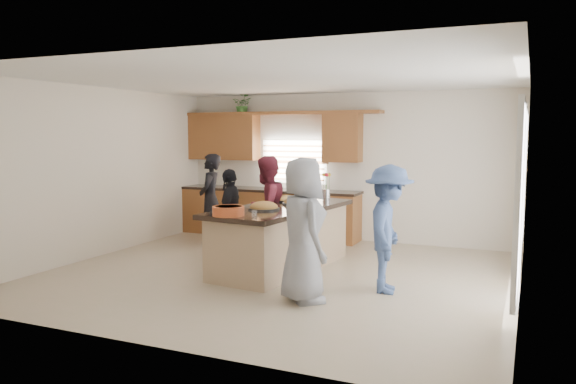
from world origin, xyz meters
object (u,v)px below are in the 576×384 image
at_px(woman_left_mid, 266,208).
at_px(woman_right_back, 389,229).
at_px(woman_left_front, 230,213).
at_px(island, 281,239).
at_px(salad_bowl, 228,210).
at_px(woman_right_front, 303,230).
at_px(woman_left_back, 210,199).

relative_size(woman_left_mid, woman_right_back, 1.02).
bearing_deg(woman_left_front, woman_left_mid, 83.18).
distance_m(island, salad_bowl, 1.31).
bearing_deg(woman_right_front, salad_bowl, 35.64).
bearing_deg(woman_left_back, salad_bowl, 20.94).
relative_size(salad_bowl, woman_right_back, 0.26).
height_order(woman_left_mid, woman_left_front, woman_left_mid).
xyz_separation_m(woman_left_back, woman_left_mid, (1.50, -0.74, 0.01)).
bearing_deg(woman_right_back, woman_left_front, 62.72).
bearing_deg(salad_bowl, island, 78.06).
bearing_deg(woman_left_mid, island, 57.35).
bearing_deg(woman_left_back, woman_right_front, 32.75).
height_order(woman_left_front, woman_right_front, woman_right_front).
bearing_deg(woman_right_back, island, 63.34).
bearing_deg(island, woman_left_front, 166.64).
bearing_deg(woman_right_front, island, -9.18).
distance_m(woman_left_back, woman_left_front, 1.19).
xyz_separation_m(woman_left_front, woman_right_front, (2.02, -1.81, 0.15)).
xyz_separation_m(island, woman_left_back, (-1.96, 1.21, 0.38)).
relative_size(salad_bowl, woman_left_front, 0.29).
xyz_separation_m(woman_left_mid, woman_right_front, (1.39, -1.87, 0.04)).
distance_m(salad_bowl, woman_left_front, 1.80).
height_order(woman_left_mid, woman_right_back, woman_left_mid).
bearing_deg(island, woman_left_mid, 142.11).
height_order(salad_bowl, woman_left_front, woman_left_front).
height_order(woman_left_back, woman_left_front, woman_left_back).
distance_m(salad_bowl, woman_left_back, 2.93).
xyz_separation_m(woman_left_mid, woman_right_back, (2.24, -1.06, -0.02)).
height_order(island, woman_right_back, woman_right_back).
bearing_deg(woman_right_back, woman_right_front, 125.20).
bearing_deg(woman_left_front, salad_bowl, 16.38).
bearing_deg(woman_left_mid, woman_right_front, 48.63).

